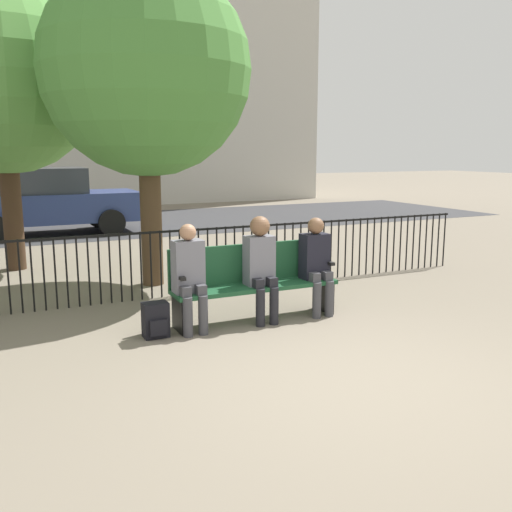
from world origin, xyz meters
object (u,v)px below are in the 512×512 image
Objects in this scene: seated_person_1 at (261,262)px; parked_car_0 at (45,200)px; seated_person_0 at (190,273)px; seated_person_2 at (316,261)px; park_bench at (253,279)px; tree_0 at (2,80)px; tree_1 at (146,71)px; backpack at (156,320)px.

parked_car_0 is (-1.58, 8.69, 0.12)m from seated_person_1.
seated_person_2 is (1.66, -0.00, -0.00)m from seated_person_0.
parked_car_0 is at bearing 94.53° from seated_person_0.
seated_person_2 reaches higher than park_bench.
tree_0 is (-1.61, 4.60, 2.49)m from seated_person_0.
seated_person_2 is (0.77, -0.00, -0.05)m from seated_person_1.
tree_0 is (-2.50, 4.60, 2.45)m from seated_person_1.
seated_person_0 is 5.47m from tree_0.
park_bench is at bearing 107.69° from seated_person_1.
parked_car_0 is (-0.93, 6.22, -2.32)m from tree_1.
parked_car_0 is (-0.69, 8.69, 0.16)m from seated_person_0.
seated_person_2 is at bearing -0.23° from seated_person_1.
backpack is 0.08× the size of tree_0.
tree_0 reaches higher than parked_car_0.
tree_1 is at bearing 104.76° from seated_person_1.
tree_0 is (-1.19, 4.63, 2.98)m from backpack.
tree_1 reaches higher than parked_car_0.
tree_1 reaches higher than seated_person_2.
park_bench is 5.24× the size of backpack.
tree_1 is at bearing 84.40° from seated_person_0.
backpack is 5.64m from tree_0.
parked_car_0 is (0.92, 4.09, -2.33)m from tree_0.
seated_person_1 is 0.27× the size of tree_0.
park_bench is 0.88m from seated_person_0.
tree_1 is (-1.42, 2.47, 2.48)m from seated_person_2.
seated_person_1 is at bearing -79.69° from parked_car_0.
tree_0 is at bearing 104.42° from backpack.
seated_person_2 is at bearing -9.12° from park_bench.
seated_person_0 reaches higher than seated_person_2.
tree_1 is 6.71m from parked_car_0.
parked_car_0 is (-0.27, 8.73, 0.65)m from backpack.
tree_0 reaches higher than seated_person_0.
parked_car_0 reaches higher than seated_person_1.
tree_0 is 4.80m from parked_car_0.
seated_person_2 is 9.01m from parked_car_0.
parked_car_0 is (-1.54, 8.56, 0.34)m from park_bench.
park_bench is 1.67× the size of seated_person_0.
seated_person_2 is 0.29× the size of parked_car_0.
tree_0 reaches higher than tree_1.
seated_person_1 reaches higher than seated_person_2.
seated_person_1 is 5.78m from tree_0.
park_bench is 8.71m from parked_car_0.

